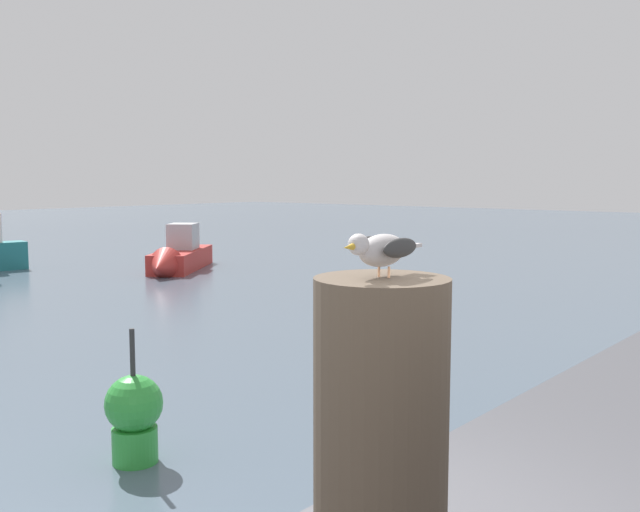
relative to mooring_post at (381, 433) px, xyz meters
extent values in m
cylinder|color=#382D23|center=(0.00, 0.00, 0.00)|extent=(0.43, 0.43, 0.99)
cylinder|color=tan|center=(0.01, 0.02, 0.51)|extent=(0.01, 0.01, 0.04)
cylinder|color=tan|center=(0.01, -0.02, 0.51)|extent=(0.01, 0.01, 0.04)
ellipsoid|color=silver|center=(0.00, 0.00, 0.58)|extent=(0.24, 0.10, 0.10)
sphere|color=silver|center=(-0.13, -0.01, 0.61)|extent=(0.06, 0.06, 0.06)
cone|color=gold|center=(-0.19, -0.01, 0.60)|extent=(0.05, 0.02, 0.02)
cube|color=silver|center=(0.14, 0.01, 0.58)|extent=(0.07, 0.08, 0.01)
ellipsoid|color=#393939|center=(0.01, 0.06, 0.59)|extent=(0.19, 0.04, 0.06)
ellipsoid|color=#393939|center=(0.01, -0.06, 0.59)|extent=(0.19, 0.04, 0.06)
cube|color=#B72D28|center=(12.19, 16.01, -1.66)|extent=(3.54, 2.97, 0.60)
cone|color=#B72D28|center=(10.52, 14.81, -1.63)|extent=(1.39, 1.39, 1.00)
cube|color=#B2B2B7|center=(12.39, 16.15, -0.97)|extent=(1.22, 1.19, 0.79)
cylinder|color=green|center=(2.22, 4.46, -1.78)|extent=(0.44, 0.44, 0.35)
sphere|color=green|center=(2.22, 4.46, -1.37)|extent=(0.56, 0.56, 0.56)
cylinder|color=#2D2D2D|center=(2.22, 4.46, -0.88)|extent=(0.05, 0.05, 0.50)
camera|label=1|loc=(-1.80, -1.26, 0.80)|focal=40.44mm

